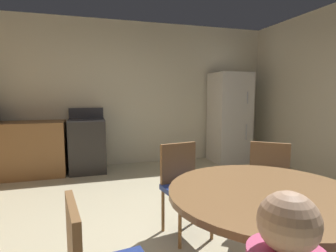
{
  "coord_description": "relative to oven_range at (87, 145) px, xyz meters",
  "views": [
    {
      "loc": [
        -0.69,
        -2.22,
        1.35
      ],
      "look_at": [
        0.31,
        1.06,
        0.94
      ],
      "focal_mm": 28.85,
      "sensor_mm": 36.0,
      "label": 1
    }
  ],
  "objects": [
    {
      "name": "wall_back",
      "position": [
        0.7,
        0.4,
        0.88
      ],
      "size": [
        6.12,
        0.12,
        2.7
      ],
      "primitive_type": "cube",
      "color": "beige",
      "rests_on": "ground"
    },
    {
      "name": "kitchen_counter",
      "position": [
        -1.21,
        -0.0,
        -0.02
      ],
      "size": [
        1.71,
        0.6,
        0.9
      ],
      "primitive_type": "cube",
      "color": "olive",
      "rests_on": "ground"
    },
    {
      "name": "dining_table",
      "position": [
        1.05,
        -3.45,
        0.14
      ],
      "size": [
        1.2,
        1.2,
        0.76
      ],
      "color": "olive",
      "rests_on": "ground"
    },
    {
      "name": "ground_plane",
      "position": [
        0.7,
        -2.6,
        -0.47
      ],
      "size": [
        14.0,
        14.0,
        0.0
      ],
      "primitive_type": "plane",
      "color": "beige"
    },
    {
      "name": "chair_north",
      "position": [
        0.88,
        -2.45,
        0.03
      ],
      "size": [
        0.46,
        0.46,
        0.87
      ],
      "rotation": [
        0.0,
        0.0,
        4.88
      ],
      "color": "olive",
      "rests_on": "ground"
    },
    {
      "name": "oven_range",
      "position": [
        0.0,
        0.0,
        0.0
      ],
      "size": [
        0.6,
        0.6,
        1.1
      ],
      "color": "#2D2B28",
      "rests_on": "ground"
    },
    {
      "name": "chair_northeast",
      "position": [
        1.69,
        -2.66,
        0.03
      ],
      "size": [
        0.56,
        0.56,
        0.87
      ],
      "rotation": [
        0.0,
        0.0,
        4.03
      ],
      "color": "olive",
      "rests_on": "ground"
    },
    {
      "name": "refrigerator",
      "position": [
        2.72,
        -0.05,
        0.41
      ],
      "size": [
        0.68,
        0.68,
        1.76
      ],
      "color": "silver",
      "rests_on": "ground"
    }
  ]
}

